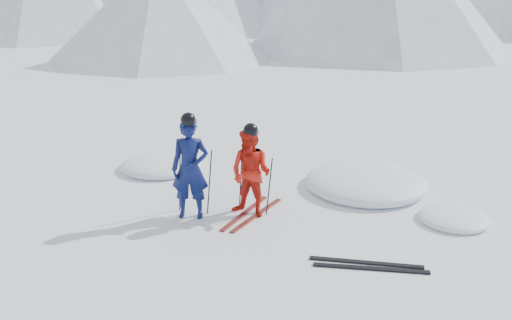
% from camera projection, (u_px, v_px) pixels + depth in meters
% --- Properties ---
extents(ground, '(160.00, 160.00, 0.00)m').
position_uv_depth(ground, '(349.00, 247.00, 8.69)').
color(ground, white).
rests_on(ground, ground).
extents(skier_blue, '(0.76, 0.62, 1.82)m').
position_uv_depth(skier_blue, '(190.00, 169.00, 9.54)').
color(skier_blue, '#0C1548').
rests_on(skier_blue, ground).
extents(skier_red, '(0.86, 0.71, 1.61)m').
position_uv_depth(skier_red, '(251.00, 173.00, 9.63)').
color(skier_red, red).
rests_on(skier_red, ground).
extents(pole_blue_left, '(0.12, 0.09, 1.21)m').
position_uv_depth(pole_blue_left, '(180.00, 180.00, 9.87)').
color(pole_blue_left, black).
rests_on(pole_blue_left, ground).
extents(pole_blue_right, '(0.12, 0.07, 1.21)m').
position_uv_depth(pole_blue_right, '(210.00, 182.00, 9.77)').
color(pole_blue_right, black).
rests_on(pole_blue_right, ground).
extents(pole_red_left, '(0.11, 0.09, 1.07)m').
position_uv_depth(pole_red_left, '(241.00, 181.00, 10.04)').
color(pole_red_left, black).
rests_on(pole_red_left, ground).
extents(pole_red_right, '(0.11, 0.08, 1.07)m').
position_uv_depth(pole_red_right, '(269.00, 186.00, 9.75)').
color(pole_red_right, black).
rests_on(pole_red_right, ground).
extents(ski_worn_left, '(0.25, 1.70, 0.03)m').
position_uv_depth(ski_worn_left, '(245.00, 213.00, 9.92)').
color(ski_worn_left, black).
rests_on(ski_worn_left, ground).
extents(ski_worn_right, '(0.37, 1.69, 0.03)m').
position_uv_depth(ski_worn_right, '(257.00, 215.00, 9.84)').
color(ski_worn_right, black).
rests_on(ski_worn_right, ground).
extents(ski_loose_a, '(1.69, 0.41, 0.03)m').
position_uv_depth(ski_loose_a, '(366.00, 263.00, 8.16)').
color(ski_loose_a, black).
rests_on(ski_loose_a, ground).
extents(ski_loose_b, '(1.68, 0.47, 0.03)m').
position_uv_depth(ski_loose_b, '(371.00, 268.00, 8.00)').
color(ski_loose_b, black).
rests_on(ski_loose_b, ground).
extents(snow_lumps, '(7.83, 2.93, 0.55)m').
position_uv_depth(snow_lumps, '(313.00, 185.00, 11.34)').
color(snow_lumps, white).
rests_on(snow_lumps, ground).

